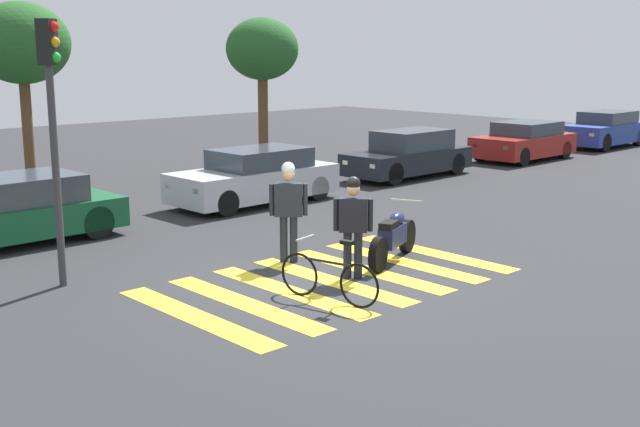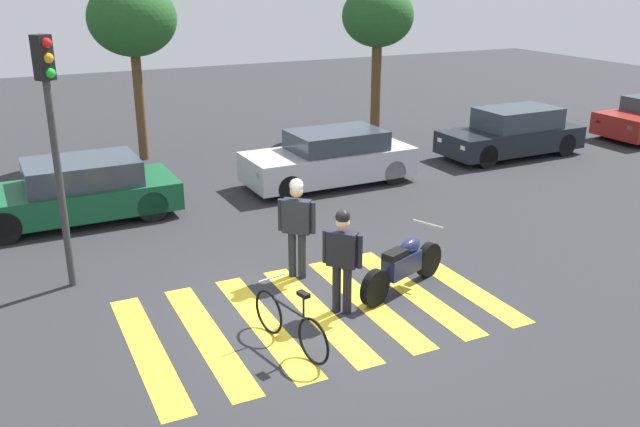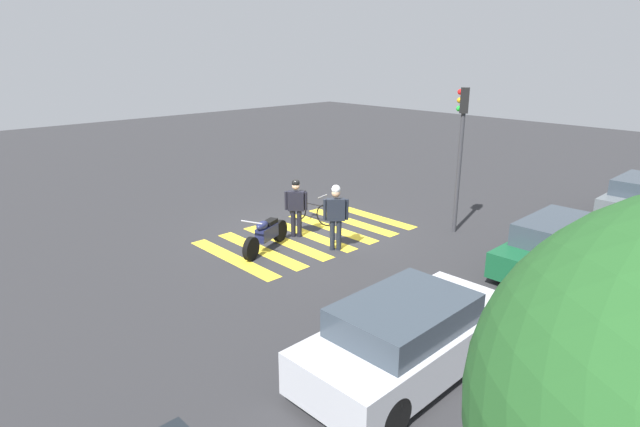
# 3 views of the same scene
# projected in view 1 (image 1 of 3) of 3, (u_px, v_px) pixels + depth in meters

# --- Properties ---
(ground_plane) EXTENTS (60.00, 60.00, 0.00)m
(ground_plane) POSITION_uv_depth(u_px,v_px,m) (331.00, 281.00, 13.27)
(ground_plane) COLOR #2B2B2D
(police_motorcycle) EXTENTS (2.07, 1.04, 1.03)m
(police_motorcycle) POSITION_uv_depth(u_px,v_px,m) (393.00, 237.00, 14.37)
(police_motorcycle) COLOR black
(police_motorcycle) RESTS_ON ground_plane
(leaning_bicycle) EXTENTS (0.53, 1.75, 1.00)m
(leaning_bicycle) POSITION_uv_depth(u_px,v_px,m) (329.00, 278.00, 12.08)
(leaning_bicycle) COLOR black
(leaning_bicycle) RESTS_ON ground_plane
(officer_on_foot) EXTENTS (0.47, 0.51, 1.74)m
(officer_on_foot) POSITION_uv_depth(u_px,v_px,m) (353.00, 220.00, 13.21)
(officer_on_foot) COLOR black
(officer_on_foot) RESTS_ON ground_plane
(officer_by_motorcycle) EXTENTS (0.53, 0.49, 1.83)m
(officer_by_motorcycle) POSITION_uv_depth(u_px,v_px,m) (288.00, 204.00, 14.23)
(officer_by_motorcycle) COLOR #1E232D
(officer_by_motorcycle) RESTS_ON ground_plane
(crosswalk_stripes) EXTENTS (5.85, 3.56, 0.01)m
(crosswalk_stripes) POSITION_uv_depth(u_px,v_px,m) (331.00, 280.00, 13.27)
(crosswalk_stripes) COLOR yellow
(crosswalk_stripes) RESTS_ON ground_plane
(car_green_compact) EXTENTS (4.39, 1.97, 1.33)m
(car_green_compact) POSITION_uv_depth(u_px,v_px,m) (10.00, 212.00, 15.71)
(car_green_compact) COLOR black
(car_green_compact) RESTS_ON ground_plane
(car_silver_sedan) EXTENTS (4.34, 1.83, 1.37)m
(car_silver_sedan) POSITION_uv_depth(u_px,v_px,m) (255.00, 177.00, 19.84)
(car_silver_sedan) COLOR black
(car_silver_sedan) RESTS_ON ground_plane
(car_black_suv) EXTENTS (4.35, 1.74, 1.41)m
(car_black_suv) POSITION_uv_depth(u_px,v_px,m) (409.00, 155.00, 24.05)
(car_black_suv) COLOR black
(car_black_suv) RESTS_ON ground_plane
(car_maroon_wagon) EXTENTS (4.05, 1.95, 1.32)m
(car_maroon_wagon) POSITION_uv_depth(u_px,v_px,m) (524.00, 142.00, 27.83)
(car_maroon_wagon) COLOR black
(car_maroon_wagon) RESTS_ON ground_plane
(car_blue_hatchback) EXTENTS (4.23, 1.79, 1.41)m
(car_blue_hatchback) POSITION_uv_depth(u_px,v_px,m) (605.00, 130.00, 31.53)
(car_blue_hatchback) COLOR black
(car_blue_hatchback) RESTS_ON ground_plane
(traffic_light_pole) EXTENTS (0.33, 0.36, 4.24)m
(traffic_light_pole) POSITION_uv_depth(u_px,v_px,m) (53.00, 110.00, 12.42)
(traffic_light_pole) COLOR #38383D
(traffic_light_pole) RESTS_ON ground_plane
(street_tree_mid) EXTENTS (2.41, 2.41, 4.97)m
(street_tree_mid) POSITION_uv_depth(u_px,v_px,m) (21.00, 45.00, 19.92)
(street_tree_mid) COLOR brown
(street_tree_mid) RESTS_ON ground_plane
(street_tree_far) EXTENTS (2.29, 2.29, 4.79)m
(street_tree_far) POSITION_uv_depth(u_px,v_px,m) (262.00, 51.00, 25.11)
(street_tree_far) COLOR brown
(street_tree_far) RESTS_ON ground_plane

